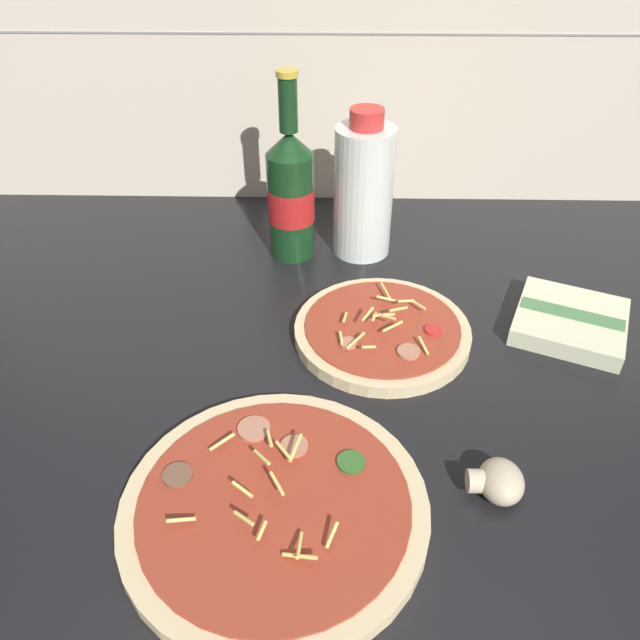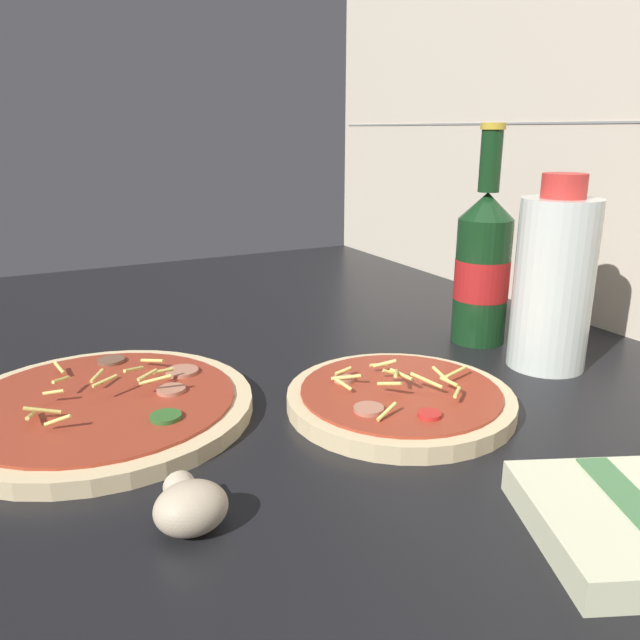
{
  "view_description": "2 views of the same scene",
  "coord_description": "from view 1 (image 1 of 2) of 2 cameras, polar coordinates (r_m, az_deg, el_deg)",
  "views": [
    {
      "loc": [
        -4.6,
        -57.16,
        53.27
      ],
      "look_at": [
        -5.89,
        3.33,
        6.76
      ],
      "focal_mm": 35.0,
      "sensor_mm": 36.0,
      "label": 1
    },
    {
      "loc": [
        49.01,
        -27.7,
        29.15
      ],
      "look_at": [
        -9.31,
        2.24,
        9.04
      ],
      "focal_mm": 35.0,
      "sensor_mm": 36.0,
      "label": 2
    }
  ],
  "objects": [
    {
      "name": "counter_slab",
      "position": [
        0.77,
        4.33,
        -4.8
      ],
      "size": [
        160.0,
        90.0,
        2.5
      ],
      "color": "black",
      "rests_on": "ground"
    },
    {
      "name": "tile_backsplash",
      "position": [
        1.05,
        4.07,
        24.71
      ],
      "size": [
        160.0,
        1.13,
        60.0
      ],
      "color": "beige",
      "rests_on": "ground"
    },
    {
      "name": "mushroom_left",
      "position": [
        0.64,
        15.97,
        -13.99
      ],
      "size": [
        5.44,
        5.18,
        3.63
      ],
      "color": "beige",
      "rests_on": "counter_slab"
    },
    {
      "name": "beer_bottle",
      "position": [
        0.93,
        -2.69,
        11.5
      ],
      "size": [
        6.94,
        6.94,
        27.4
      ],
      "color": "#143819",
      "rests_on": "counter_slab"
    },
    {
      "name": "dish_towel",
      "position": [
        0.87,
        21.89,
        -0.12
      ],
      "size": [
        17.67,
        17.66,
        2.56
      ],
      "color": "beige",
      "rests_on": "counter_slab"
    },
    {
      "name": "pizza_far",
      "position": [
        0.8,
        5.71,
        -1.06
      ],
      "size": [
        22.52,
        22.52,
        4.71
      ],
      "color": "beige",
      "rests_on": "counter_slab"
    },
    {
      "name": "oil_bottle",
      "position": [
        0.94,
        4.01,
        11.78
      ],
      "size": [
        8.76,
        8.76,
        22.1
      ],
      "color": "silver",
      "rests_on": "counter_slab"
    },
    {
      "name": "pizza_near",
      "position": [
        0.62,
        -4.17,
        -16.67
      ],
      "size": [
        29.2,
        29.2,
        4.17
      ],
      "color": "beige",
      "rests_on": "counter_slab"
    }
  ]
}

